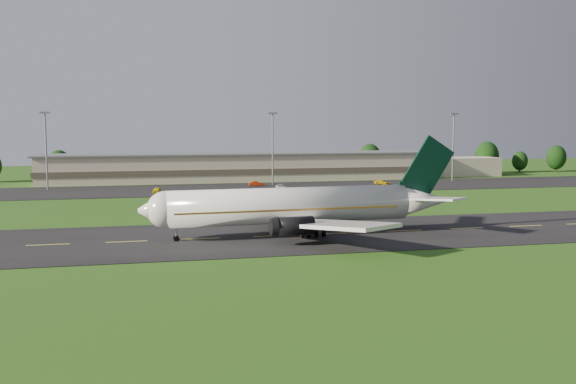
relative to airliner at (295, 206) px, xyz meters
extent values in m
plane|color=#234B12|center=(7.42, -0.04, -4.66)|extent=(360.00, 360.00, 0.00)
cube|color=black|center=(7.42, -0.04, -4.61)|extent=(220.00, 30.00, 0.10)
cube|color=black|center=(7.42, 71.96, -4.61)|extent=(260.00, 30.00, 0.10)
cylinder|color=white|center=(-0.85, -0.04, 0.14)|extent=(38.21, 7.28, 5.60)
sphere|color=white|center=(-19.84, -0.88, 0.14)|extent=(5.60, 5.60, 5.60)
cone|color=white|center=(-21.83, -0.97, 0.14)|extent=(4.23, 5.55, 5.38)
cone|color=white|center=(21.62, 0.96, 0.14)|extent=(9.23, 5.88, 5.49)
cube|color=#986421|center=(-1.35, -0.06, -0.21)|extent=(35.22, 7.18, 0.28)
cube|color=black|center=(-20.44, -0.91, 0.69)|extent=(2.13, 3.09, 0.65)
cube|color=white|center=(3.13, -10.87, -1.36)|extent=(14.74, 20.10, 2.20)
cube|color=white|center=(2.15, 11.11, -1.36)|extent=(13.46, 20.22, 2.20)
cube|color=white|center=(21.84, -4.04, 1.04)|extent=(7.76, 9.35, 0.91)
cube|color=white|center=(21.40, 5.95, 1.04)|extent=(7.27, 9.40, 0.91)
cube|color=black|center=(20.12, 0.89, 1.94)|extent=(5.02, 0.77, 3.00)
cube|color=black|center=(22.62, 1.00, 5.64)|extent=(9.44, 0.87, 10.55)
cylinder|color=black|center=(-2.00, -8.10, -1.76)|extent=(5.71, 2.95, 2.70)
cylinder|color=black|center=(-2.71, 7.89, -1.76)|extent=(5.71, 2.95, 2.70)
cube|color=#BFAD91|center=(7.42, 95.96, -0.66)|extent=(120.00, 15.00, 8.00)
cube|color=#4C4438|center=(7.42, 95.96, -1.46)|extent=(121.00, 15.40, 1.60)
cube|color=#595B60|center=(7.42, 95.96, 3.49)|extent=(122.00, 16.00, 0.50)
cube|color=#BFAD91|center=(77.42, 97.96, -1.66)|extent=(28.00, 11.00, 6.00)
cylinder|color=gray|center=(-47.58, 79.96, 5.34)|extent=(0.44, 0.44, 20.00)
cube|color=gray|center=(-47.58, 79.96, 15.44)|extent=(2.40, 1.20, 0.50)
cylinder|color=gray|center=(12.42, 79.96, 5.34)|extent=(0.44, 0.44, 20.00)
cube|color=gray|center=(12.42, 79.96, 15.44)|extent=(2.40, 1.20, 0.50)
cylinder|color=gray|center=(67.42, 79.96, 5.34)|extent=(0.44, 0.44, 20.00)
cube|color=gray|center=(67.42, 79.96, 15.44)|extent=(2.40, 1.20, 0.50)
cylinder|color=black|center=(-47.75, 106.25, -3.19)|extent=(0.56, 0.56, 2.94)
ellipsoid|color=black|center=(-47.75, 106.25, 0.40)|extent=(6.85, 6.85, 8.56)
cylinder|color=black|center=(-30.21, 105.68, -3.46)|extent=(0.56, 0.56, 2.41)
ellipsoid|color=black|center=(-30.21, 105.68, -0.51)|extent=(5.63, 5.63, 7.03)
cylinder|color=black|center=(50.57, 105.79, -3.01)|extent=(0.56, 0.56, 3.30)
ellipsoid|color=black|center=(50.57, 105.79, 1.02)|extent=(7.69, 7.69, 9.62)
cylinder|color=black|center=(75.09, 107.10, -3.08)|extent=(0.56, 0.56, 3.16)
ellipsoid|color=black|center=(75.09, 107.10, 0.79)|extent=(7.38, 7.38, 9.22)
cylinder|color=black|center=(93.12, 105.12, -2.93)|extent=(0.56, 0.56, 3.46)
ellipsoid|color=black|center=(93.12, 105.12, 1.30)|extent=(8.07, 8.07, 10.09)
cylinder|color=black|center=(107.01, 106.78, -3.51)|extent=(0.56, 0.56, 2.31)
ellipsoid|color=black|center=(107.01, 106.78, -0.68)|extent=(5.39, 5.39, 6.74)
cylinder|color=black|center=(121.02, 106.08, -3.18)|extent=(0.56, 0.56, 2.97)
ellipsoid|color=black|center=(121.02, 106.08, 0.45)|extent=(6.93, 6.93, 8.66)
imported|color=yellow|center=(-19.85, 65.74, -3.89)|extent=(2.41, 4.19, 1.34)
imported|color=#AA2A0B|center=(7.23, 77.41, -3.89)|extent=(4.11, 1.58, 1.34)
imported|color=silver|center=(11.95, 66.52, -3.89)|extent=(2.50, 4.93, 1.33)
imported|color=#C0970B|center=(42.54, 73.59, -3.94)|extent=(4.58, 3.68, 1.25)
camera|label=1|loc=(-22.67, -96.32, 13.04)|focal=40.00mm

